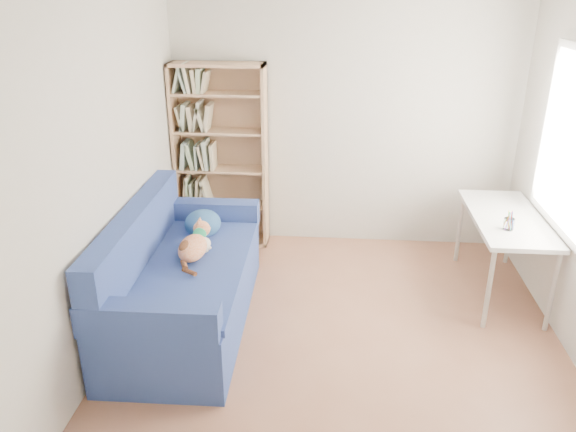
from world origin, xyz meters
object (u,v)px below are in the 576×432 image
object	(u,v)px
sofa	(181,281)
bookshelf	(221,164)
pen_cup	(509,223)
desk	(506,223)

from	to	relation	value
sofa	bookshelf	bearing A→B (deg)	87.27
bookshelf	pen_cup	bearing A→B (deg)	-23.75
sofa	pen_cup	size ratio (longest dim) A/B	12.47
pen_cup	desk	bearing A→B (deg)	75.82
sofa	desk	bearing A→B (deg)	13.45
sofa	pen_cup	xyz separation A→B (m)	(2.66, 0.42, 0.44)
desk	pen_cup	size ratio (longest dim) A/B	7.99
desk	pen_cup	world-z (taller)	pen_cup
bookshelf	desk	xyz separation A→B (m)	(2.69, -0.87, -0.20)
bookshelf	pen_cup	xyz separation A→B (m)	(2.62, -1.15, -0.07)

